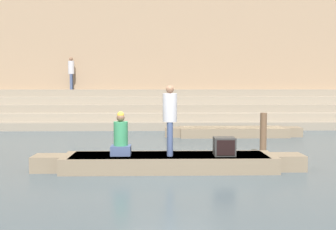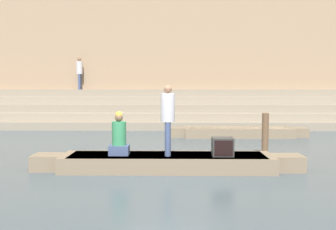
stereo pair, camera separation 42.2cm
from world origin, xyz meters
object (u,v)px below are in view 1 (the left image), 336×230
Objects in this scene: tv_set at (224,146)px; moored_boat_shore at (233,131)px; rowboat_main at (169,162)px; person_standing at (170,115)px; mooring_post at (263,134)px; person_on_steps at (71,71)px; person_rowing at (121,138)px.

moored_boat_shore is (1.43, 6.42, -0.41)m from tv_set.
tv_set is (1.36, -0.13, 0.41)m from rowboat_main.
person_standing is 3.32× the size of tv_set.
tv_set is at bearing -126.15° from mooring_post.
mooring_post is (2.86, 2.04, -0.74)m from person_standing.
person_standing is at bearing 4.96° from person_on_steps.
person_on_steps is (-4.89, 11.32, 2.63)m from rowboat_main.
rowboat_main is 5.21× the size of mooring_post.
tv_set is 6.59m from moored_boat_shore.
moored_boat_shore is at bearing 79.23° from tv_set.
person_on_steps reaches higher than rowboat_main.
person_rowing reaches higher than mooring_post.
person_standing is 1.59× the size of person_rowing.
moored_boat_shore is at bearing 83.32° from person_standing.
moored_boat_shore is 3.28× the size of person_on_steps.
person_standing reaches higher than person_rowing.
person_standing is 3.59m from mooring_post.
person_standing is 0.31× the size of moored_boat_shore.
person_standing is at bearing -81.01° from rowboat_main.
person_rowing is at bearing -165.70° from person_standing.
person_on_steps is (-3.70, 11.35, 2.02)m from person_rowing.
person_on_steps reaches higher than person_rowing.
person_on_steps reaches higher than tv_set.
rowboat_main is 6.89m from moored_boat_shore.
person_on_steps is (-7.68, 5.02, 2.64)m from moored_boat_shore.
tv_set is (2.55, -0.09, -0.21)m from person_rowing.
person_rowing is at bearing 179.71° from tv_set.
person_standing is 1.55m from tv_set.
tv_set is at bearing -7.42° from rowboat_main.
rowboat_main is 3.89× the size of person_standing.
rowboat_main is at bearing 2.11° from person_rowing.
person_rowing reaches higher than rowboat_main.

